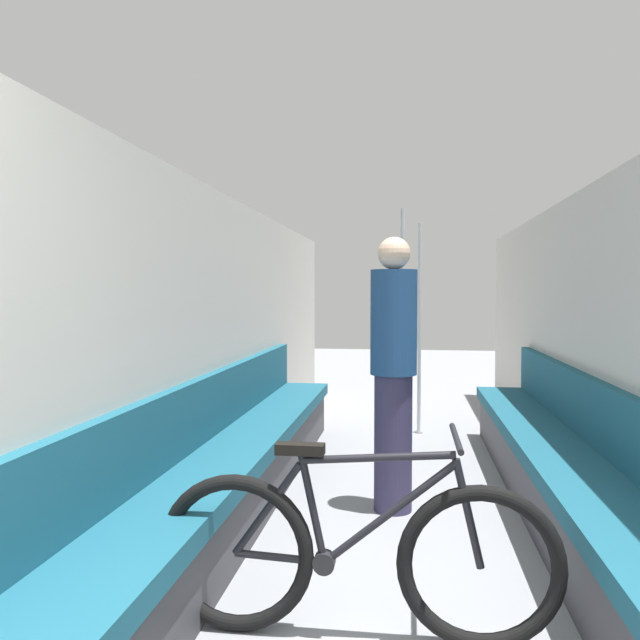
% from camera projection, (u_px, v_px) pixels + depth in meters
% --- Properties ---
extents(wall_left, '(0.10, 9.70, 2.13)m').
position_uv_depth(wall_left, '(194.00, 348.00, 3.99)').
color(wall_left, beige).
rests_on(wall_left, ground).
extents(wall_right, '(0.10, 9.70, 2.13)m').
position_uv_depth(wall_right, '(619.00, 353.00, 3.63)').
color(wall_right, beige).
rests_on(wall_right, ground).
extents(bench_seat_row_left, '(0.49, 4.99, 0.89)m').
position_uv_depth(bench_seat_row_left, '(235.00, 468.00, 3.98)').
color(bench_seat_row_left, '#3D3D42').
rests_on(bench_seat_row_left, ground).
extents(bench_seat_row_right, '(0.49, 4.99, 0.89)m').
position_uv_depth(bench_seat_row_right, '(569.00, 481.00, 3.69)').
color(bench_seat_row_right, '#3D3D42').
rests_on(bench_seat_row_right, ground).
extents(bicycle, '(1.66, 0.46, 0.86)m').
position_uv_depth(bicycle, '(354.00, 556.00, 2.53)').
color(bicycle, black).
rests_on(bicycle, ground).
extents(grab_pole_near, '(0.08, 0.08, 2.11)m').
position_uv_depth(grab_pole_near, '(402.00, 340.00, 5.17)').
color(grab_pole_near, gray).
rests_on(grab_pole_near, ground).
extents(grab_pole_far, '(0.08, 0.08, 2.11)m').
position_uv_depth(grab_pole_far, '(419.00, 332.00, 6.27)').
color(grab_pole_far, gray).
rests_on(grab_pole_far, ground).
extents(passenger_standing, '(0.30, 0.30, 1.78)m').
position_uv_depth(passenger_standing, '(393.00, 370.00, 4.02)').
color(passenger_standing, '#332D4C').
rests_on(passenger_standing, ground).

